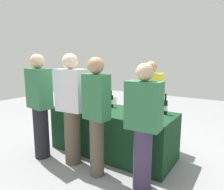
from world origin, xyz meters
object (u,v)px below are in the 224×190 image
object	(u,v)px
ice_bucket	(83,100)
wine_glass_2	(92,104)
menu_board	(108,111)
wine_bottle_5	(165,107)
server_pouring	(150,101)
wine_bottle_1	(111,101)
guest_0	(40,103)
guest_1	(72,106)
wine_glass_0	(78,102)
guest_3	(143,124)
wine_bottle_4	(153,107)
wine_bottle_2	(135,104)
wine_bottle_3	(145,105)
wine_glass_3	(148,112)
guest_2	(96,112)
wine_glass_1	(85,104)
wine_bottle_0	(101,99)

from	to	relation	value
ice_bucket	wine_glass_2	bearing A→B (deg)	-28.63
ice_bucket	menu_board	world-z (taller)	ice_bucket
wine_bottle_5	server_pouring	distance (m)	0.61
wine_glass_2	ice_bucket	size ratio (longest dim) A/B	0.60
wine_bottle_1	server_pouring	bearing A→B (deg)	42.02
ice_bucket	guest_0	world-z (taller)	guest_0
guest_0	guest_1	world-z (taller)	guest_1
wine_glass_0	guest_3	distance (m)	1.48
wine_bottle_4	wine_glass_0	size ratio (longest dim) A/B	2.42
guest_0	menu_board	bearing A→B (deg)	99.89
wine_bottle_2	guest_1	size ratio (longest dim) A/B	0.18
wine_bottle_1	wine_bottle_4	world-z (taller)	wine_bottle_4
wine_bottle_3	ice_bucket	xyz separation A→B (m)	(-1.16, -0.15, -0.02)
server_pouring	wine_bottle_4	bearing A→B (deg)	113.48
wine_bottle_1	wine_bottle_3	bearing A→B (deg)	2.57
wine_glass_0	wine_glass_3	distance (m)	1.27
ice_bucket	menu_board	distance (m)	1.20
wine_bottle_1	server_pouring	distance (m)	0.71
server_pouring	guest_2	size ratio (longest dim) A/B	0.96
guest_1	wine_bottle_3	bearing A→B (deg)	40.58
wine_glass_1	ice_bucket	size ratio (longest dim) A/B	0.61
guest_2	guest_3	distance (m)	0.65
wine_bottle_1	guest_2	xyz separation A→B (m)	(0.34, -0.86, 0.03)
wine_bottle_2	wine_glass_1	xyz separation A→B (m)	(-0.73, -0.42, -0.01)
wine_bottle_3	wine_glass_3	world-z (taller)	wine_bottle_3
wine_glass_1	guest_0	distance (m)	0.71
wine_bottle_5	wine_glass_1	size ratio (longest dim) A/B	2.38
wine_bottle_3	wine_glass_1	distance (m)	0.99
wine_bottle_2	guest_3	xyz separation A→B (m)	(0.52, -0.83, -0.03)
wine_bottle_1	wine_bottle_5	xyz separation A→B (m)	(0.95, 0.04, 0.00)
wine_bottle_2	wine_bottle_4	xyz separation A→B (m)	(0.36, -0.13, 0.02)
wine_bottle_2	ice_bucket	world-z (taller)	wine_bottle_2
wine_bottle_3	wine_glass_2	bearing A→B (deg)	-156.68
wine_glass_1	wine_glass_3	world-z (taller)	wine_glass_3
server_pouring	guest_0	distance (m)	1.88
wine_bottle_0	guest_3	world-z (taller)	guest_3
wine_bottle_0	wine_bottle_3	distance (m)	0.86
wine_bottle_3	server_pouring	world-z (taller)	server_pouring
wine_bottle_0	wine_bottle_2	bearing A→B (deg)	1.53
wine_bottle_3	wine_bottle_5	distance (m)	0.32
wine_bottle_2	guest_1	distance (m)	1.04
wine_bottle_3	wine_glass_1	world-z (taller)	wine_bottle_3
wine_bottle_2	wine_bottle_3	bearing A→B (deg)	-2.58
wine_glass_0	guest_2	world-z (taller)	guest_2
wine_bottle_3	wine_glass_3	xyz separation A→B (m)	(0.20, -0.37, -0.01)
ice_bucket	guest_1	bearing A→B (deg)	-62.47
wine_glass_2	menu_board	world-z (taller)	wine_glass_2
guest_2	wine_glass_1	bearing A→B (deg)	147.62
wine_bottle_1	guest_3	xyz separation A→B (m)	(0.97, -0.79, -0.03)
wine_bottle_2	server_pouring	xyz separation A→B (m)	(0.07, 0.44, -0.03)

